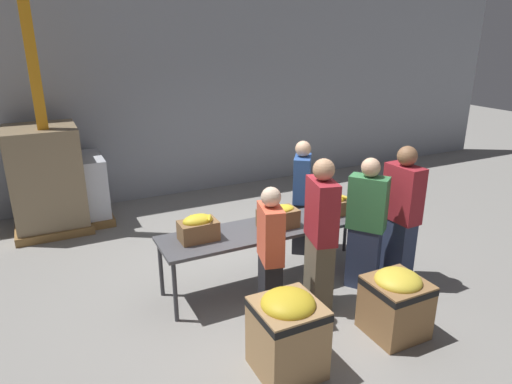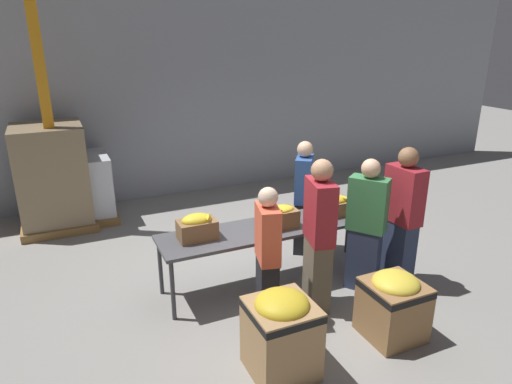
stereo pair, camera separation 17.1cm
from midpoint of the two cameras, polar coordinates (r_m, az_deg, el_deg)
The scene contains 16 objects.
ground_plane at distance 6.03m, azimuth 2.79°, elevation -11.05°, with size 30.00×30.00×0.00m, color gray.
wall_back at distance 8.88m, azimuth -8.68°, elevation 12.38°, with size 16.00×0.08×4.00m.
sorting_table at distance 5.70m, azimuth 2.91°, elevation -4.79°, with size 2.84×0.71×0.77m.
banana_box_0 at distance 5.32m, azimuth -6.46°, elevation -4.33°, with size 0.44×0.30×0.31m.
banana_box_1 at distance 5.60m, azimuth 3.59°, elevation -3.08°, with size 0.48×0.28×0.29m.
banana_box_2 at distance 6.08m, azimuth 10.38°, elevation -1.63°, with size 0.49×0.34×0.27m.
volunteer_0 at distance 5.90m, azimuth 18.52°, elevation -3.19°, with size 0.26×0.49×1.79m.
volunteer_1 at distance 5.68m, azimuth 14.42°, elevation -4.25°, with size 0.45×0.50×1.68m.
volunteer_2 at distance 5.16m, azimuth 8.79°, elevation -5.62°, with size 0.35×0.52×1.79m.
volunteer_3 at distance 4.94m, azimuth 2.45°, elevation -8.10°, with size 0.31×0.46×1.56m.
volunteer_4 at distance 6.53m, azimuth 6.68°, elevation -0.77°, with size 0.44×0.49×1.64m.
donation_bin_0 at distance 4.41m, azimuth 4.34°, elevation -16.96°, with size 0.60×0.60×0.84m.
donation_bin_1 at distance 5.11m, azimuth 17.74°, elevation -13.13°, with size 0.57×0.57×0.73m.
support_pillar at distance 7.55m, azimuth -24.18°, elevation 9.72°, with size 0.15×0.15×4.00m.
pallet_stack_0 at distance 8.01m, azimuth -23.49°, elevation 1.64°, with size 1.14×1.14×1.68m.
pallet_stack_1 at distance 8.23m, azimuth -20.66°, elevation 0.36°, with size 1.10×1.10×1.11m.
Camera 2 is at (-2.32, -4.65, 3.06)m, focal length 32.00 mm.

